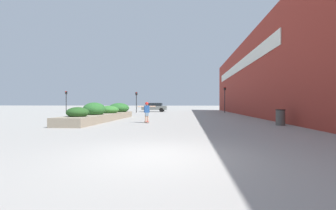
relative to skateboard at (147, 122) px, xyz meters
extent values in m
plane|color=gray|center=(2.01, -9.85, -0.07)|extent=(300.00, 300.00, 0.00)
cube|color=maroon|center=(9.76, 7.56, 4.32)|extent=(0.60, 48.82, 8.78)
cube|color=silver|center=(9.42, 14.67, 6.07)|extent=(0.06, 27.73, 1.20)
cube|color=gray|center=(-3.95, 1.88, 0.21)|extent=(1.95, 11.38, 0.55)
ellipsoid|color=#234C1E|center=(-3.99, -2.16, 0.74)|extent=(1.40, 1.25, 0.68)
ellipsoid|color=#286028|center=(-4.01, 0.40, 0.87)|extent=(1.62, 1.76, 1.02)
ellipsoid|color=#33702D|center=(-3.90, 3.22, 0.75)|extent=(1.68, 1.72, 0.72)
ellipsoid|color=#286028|center=(-3.90, 6.04, 0.85)|extent=(1.97, 2.25, 0.99)
cube|color=maroon|center=(0.00, 0.00, 0.02)|extent=(0.45, 0.62, 0.01)
cylinder|color=beige|center=(-0.17, 0.15, -0.04)|extent=(0.07, 0.07, 0.05)
cylinder|color=beige|center=(-0.01, 0.22, -0.04)|extent=(0.07, 0.07, 0.05)
cylinder|color=beige|center=(0.01, -0.22, -0.04)|extent=(0.07, 0.07, 0.05)
cylinder|color=beige|center=(0.17, -0.15, -0.04)|extent=(0.07, 0.07, 0.05)
cylinder|color=tan|center=(-0.07, -0.03, 0.34)|extent=(0.15, 0.15, 0.63)
cylinder|color=tan|center=(0.07, 0.03, 0.34)|extent=(0.15, 0.15, 0.63)
cube|color=slate|center=(0.00, 0.00, 0.54)|extent=(0.29, 0.27, 0.23)
cube|color=#234C8C|center=(0.00, 0.00, 0.90)|extent=(0.40, 0.32, 0.49)
cylinder|color=tan|center=(-0.37, -0.18, 1.09)|extent=(0.45, 0.28, 0.08)
cylinder|color=tan|center=(0.37, 0.18, 1.09)|extent=(0.45, 0.28, 0.08)
sphere|color=tan|center=(0.00, 0.00, 1.25)|extent=(0.21, 0.21, 0.21)
sphere|color=red|center=(0.00, 0.00, 1.29)|extent=(0.24, 0.24, 0.24)
cylinder|color=#514C47|center=(8.68, -1.04, 0.41)|extent=(0.54, 0.54, 0.94)
cylinder|color=black|center=(8.68, -1.04, 0.90)|extent=(0.57, 0.57, 0.05)
cube|color=#BCBCC1|center=(19.75, 23.80, 0.61)|extent=(4.35, 1.86, 0.70)
cube|color=black|center=(19.93, 23.80, 1.21)|extent=(2.39, 1.64, 0.52)
cylinder|color=black|center=(18.41, 22.92, 0.26)|extent=(0.64, 0.22, 0.64)
cylinder|color=black|center=(18.41, 24.69, 0.26)|extent=(0.64, 0.22, 0.64)
cylinder|color=black|center=(21.10, 22.92, 0.26)|extent=(0.64, 0.22, 0.64)
cylinder|color=black|center=(21.10, 24.69, 0.26)|extent=(0.64, 0.22, 0.64)
cube|color=slate|center=(-2.69, 21.55, 0.60)|extent=(4.10, 1.73, 0.66)
cube|color=black|center=(-2.52, 21.55, 1.17)|extent=(2.25, 1.52, 0.48)
cylinder|color=black|center=(-3.96, 20.72, 0.27)|extent=(0.66, 0.22, 0.66)
cylinder|color=black|center=(-3.96, 22.37, 0.27)|extent=(0.66, 0.22, 0.66)
cylinder|color=black|center=(-1.42, 20.72, 0.27)|extent=(0.66, 0.22, 0.66)
cylinder|color=black|center=(-1.42, 22.37, 0.27)|extent=(0.66, 0.22, 0.66)
cylinder|color=black|center=(-4.90, 17.88, 1.26)|extent=(0.11, 0.11, 2.65)
cube|color=black|center=(-4.90, 17.88, 2.81)|extent=(0.28, 0.20, 0.45)
sphere|color=red|center=(-4.90, 17.76, 2.96)|extent=(0.15, 0.15, 0.15)
sphere|color=#2D2823|center=(-4.90, 17.76, 2.81)|extent=(0.15, 0.15, 0.15)
sphere|color=#2D2823|center=(-4.90, 17.76, 2.66)|extent=(0.15, 0.15, 0.15)
cylinder|color=black|center=(8.39, 18.51, 1.63)|extent=(0.11, 0.11, 3.40)
cube|color=black|center=(8.39, 18.51, 3.56)|extent=(0.28, 0.20, 0.45)
sphere|color=red|center=(8.39, 18.39, 3.71)|extent=(0.15, 0.15, 0.15)
sphere|color=#2D2823|center=(8.39, 18.39, 3.56)|extent=(0.15, 0.15, 0.15)
sphere|color=#2D2823|center=(8.39, 18.39, 3.41)|extent=(0.15, 0.15, 0.15)
cylinder|color=black|center=(-16.14, 18.00, 1.36)|extent=(0.11, 0.11, 2.86)
cube|color=black|center=(-16.14, 18.00, 3.02)|extent=(0.28, 0.20, 0.45)
sphere|color=red|center=(-16.14, 17.88, 3.17)|extent=(0.15, 0.15, 0.15)
sphere|color=#2D2823|center=(-16.14, 17.88, 3.02)|extent=(0.15, 0.15, 0.15)
sphere|color=#2D2823|center=(-16.14, 17.88, 2.87)|extent=(0.15, 0.15, 0.15)
camera|label=1|loc=(2.90, -15.65, 1.29)|focal=24.00mm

